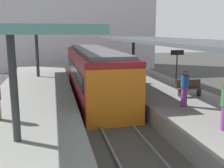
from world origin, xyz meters
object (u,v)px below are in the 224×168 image
object	(u,v)px
platform_bench	(189,87)
litter_bin	(135,77)
commuter_train	(95,73)
platform_sign	(177,59)
passenger_near_bench	(185,88)

from	to	relation	value
platform_bench	litter_bin	xyz separation A→B (m)	(-1.66, 4.22, -0.06)
commuter_train	platform_sign	size ratio (longest dim) A/B	5.64
commuter_train	platform_bench	distance (m)	6.26
commuter_train	passenger_near_bench	world-z (taller)	commuter_train
platform_bench	platform_sign	distance (m)	3.75
commuter_train	platform_sign	bearing A→B (deg)	-10.67
platform_bench	litter_bin	size ratio (longest dim) A/B	1.75
platform_sign	passenger_near_bench	bearing A→B (deg)	-112.09
commuter_train	passenger_near_bench	distance (m)	7.01
commuter_train	litter_bin	distance (m)	2.76
litter_bin	passenger_near_bench	world-z (taller)	passenger_near_bench
platform_sign	litter_bin	size ratio (longest dim) A/B	2.76
platform_bench	platform_sign	xyz separation A→B (m)	(0.92, 3.45, 1.16)
platform_bench	platform_sign	bearing A→B (deg)	75.07
commuter_train	platform_sign	xyz separation A→B (m)	(5.32, -1.00, 0.90)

